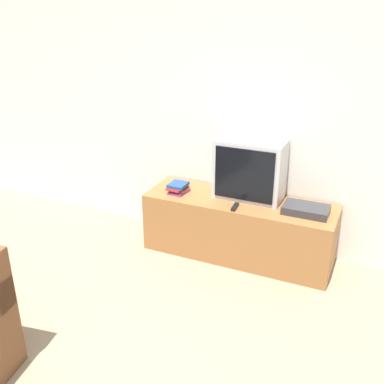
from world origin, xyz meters
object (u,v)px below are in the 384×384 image
Objects in this scene: television at (250,169)px; remote_on_stand at (235,207)px; tv_stand at (238,228)px; book_stack at (178,188)px; set_top_box at (306,210)px.

television reaches higher than remote_on_stand.
tv_stand is 0.57m from television.
tv_stand is 8.04× the size of book_stack.
tv_stand is 0.35m from remote_on_stand.
set_top_box is at bearing 1.94° from book_stack.
television is 0.39m from remote_on_stand.
tv_stand is 4.55× the size of set_top_box.
book_stack is 0.62m from remote_on_stand.
television is 0.70m from book_stack.
television is at bearing 167.23° from set_top_box.
remote_on_stand is 0.40× the size of set_top_box.
tv_stand is at bearing 94.63° from remote_on_stand.
remote_on_stand is at bearing -96.78° from television.
remote_on_stand is 0.61m from set_top_box.
remote_on_stand is at bearing -165.28° from set_top_box.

